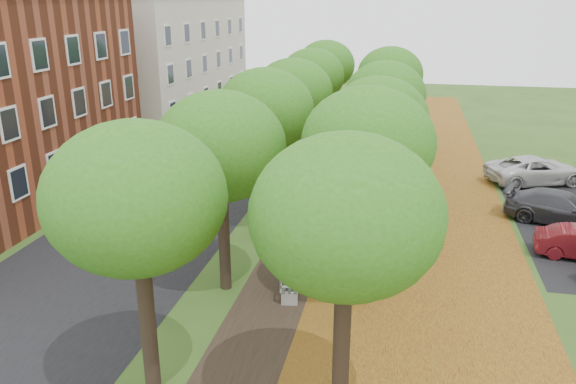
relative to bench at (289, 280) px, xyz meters
The scene contains 9 objects.
street_asphalt 11.68m from the bench, 130.53° to the left, with size 8.00×70.00×0.01m, color black.
footpath 8.88m from the bench, 90.53° to the left, with size 3.20×70.00×0.01m, color black.
leaf_verge 10.15m from the bench, 60.99° to the left, with size 7.50×70.00×0.01m, color olive.
tree_row_west 10.26m from the bench, 104.43° to the left, with size 3.95×33.95×6.82m.
tree_row_east 10.31m from the bench, 74.15° to the left, with size 3.95×33.95×6.82m.
building_cream 32.19m from the bench, 122.45° to the left, with size 10.30×20.30×10.40m.
bench is the anchor object (origin of this frame).
car_grey 14.08m from the bench, 39.13° to the left, with size 2.05×5.04×1.46m, color #35353A.
car_white 18.55m from the bench, 53.94° to the left, with size 2.50×5.43×1.51m, color silver.
Camera 1 is at (3.68, -11.05, 9.79)m, focal length 35.00 mm.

